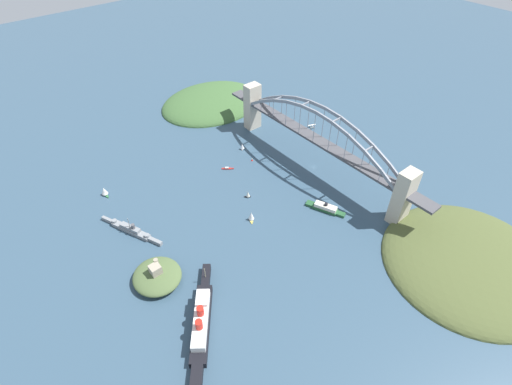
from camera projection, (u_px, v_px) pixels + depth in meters
name	position (u px, v px, depth m)	size (l,w,h in m)	color
ground_plane	(314.00, 166.00, 413.55)	(1400.00, 1400.00, 0.00)	#334C60
harbor_arch_bridge	(317.00, 142.00, 392.96)	(266.20, 17.13, 68.89)	#BCB29E
headland_west_shore	(471.00, 264.00, 316.19)	(138.08, 138.65, 24.61)	#4C562D
headland_east_shore	(214.00, 103.00, 516.00)	(111.52, 137.02, 27.09)	#3D6033
ocean_liner	(201.00, 322.00, 271.21)	(82.84, 67.96, 19.07)	black
naval_cruiser	(131.00, 230.00, 340.78)	(63.36, 28.21, 16.72)	gray
harbor_ferry_steamer	(325.00, 208.00, 361.92)	(37.23, 20.06, 8.45)	#23512D
fort_island_mid_harbor	(157.00, 276.00, 301.05)	(38.98, 37.46, 18.10)	#4C6038
seaplane_taxiing_near_bridge	(312.00, 126.00, 470.18)	(8.06, 9.80, 4.73)	#B7B7B2
small_boat_0	(242.00, 146.00, 434.71)	(7.16, 6.96, 8.14)	silver
small_boat_1	(104.00, 191.00, 376.49)	(10.90, 6.09, 10.09)	#2D6B3D
small_boat_2	(227.00, 168.00, 409.67)	(9.00, 10.79, 2.25)	#B2231E
small_boat_3	(248.00, 194.00, 374.79)	(5.22, 5.92, 7.53)	black
small_boat_4	(251.00, 216.00, 350.97)	(8.92, 7.45, 10.47)	gold
channel_marker_buoy	(252.00, 160.00, 420.48)	(2.20, 2.20, 2.75)	red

